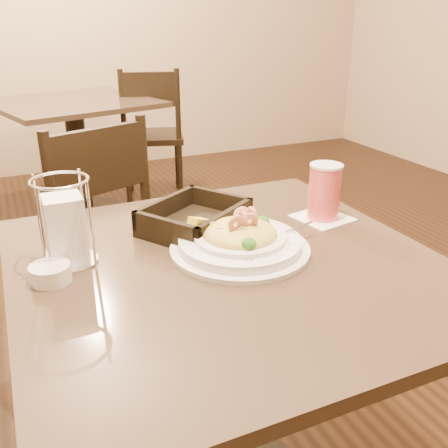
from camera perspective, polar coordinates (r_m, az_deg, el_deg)
name	(u,v)px	position (r m, az deg, el deg)	size (l,w,h in m)	color
main_table	(227,352)	(1.22, 0.40, -14.37)	(0.90, 0.90, 0.76)	black
background_table	(77,139)	(3.37, -16.51, 9.34)	(1.11, 1.11, 0.76)	black
dining_chair_near	(88,233)	(1.93, -15.32, -0.97)	(0.54, 0.54, 0.93)	black
dining_chair_far	(152,132)	(3.57, -8.25, 10.42)	(0.52, 0.52, 0.93)	black
pasta_bowl	(240,240)	(1.12, 1.83, -1.81)	(0.35, 0.32, 0.10)	white
drink_glass	(324,192)	(1.31, 11.41, 3.58)	(0.15, 0.15, 0.15)	white
bread_basket	(195,221)	(1.24, -3.38, 0.36)	(0.31, 0.29, 0.07)	black
napkin_caddy	(66,228)	(1.10, -17.66, -0.41)	(0.12, 0.12, 0.19)	silver
side_plate	(214,217)	(1.31, -1.19, 0.76)	(0.14, 0.14, 0.01)	white
butter_ramekin	(50,273)	(1.06, -19.22, -5.34)	(0.08, 0.08, 0.04)	white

